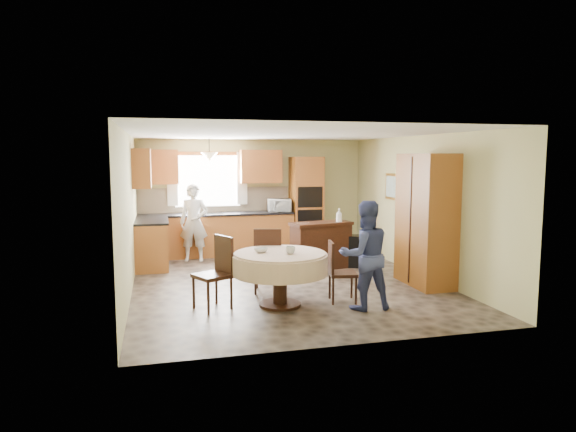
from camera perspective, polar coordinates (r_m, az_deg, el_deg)
The scene contains 36 objects.
floor at distance 8.78m, azimuth -0.30°, elevation -7.39°, with size 5.00×6.00×0.01m, color brown.
ceiling at distance 8.52m, azimuth -0.31°, elevation 9.14°, with size 5.00×6.00×0.01m, color white.
wall_back at distance 11.48m, azimuth -3.93°, elevation 2.24°, with size 5.00×0.02×2.50m, color tan.
wall_front at distance 5.72m, azimuth 6.99°, elevation -2.24°, with size 5.00×0.02×2.50m, color tan.
wall_left at distance 8.32m, azimuth -17.25°, elevation 0.28°, with size 0.02×6.00×2.50m, color tan.
wall_right at distance 9.48m, azimuth 14.53°, elevation 1.11°, with size 0.02×6.00×2.50m, color tan.
window at distance 11.31m, azimuth -8.93°, elevation 3.88°, with size 1.40×0.03×1.10m, color white.
curtain_left at distance 11.21m, azimuth -12.73°, elevation 4.03°, with size 0.22×0.02×1.15m, color white.
curtain_right at distance 11.35m, azimuth -5.12°, elevation 4.20°, with size 0.22×0.02×1.15m, color white.
base_cab_back at distance 11.16m, azimuth -7.92°, elevation -2.13°, with size 3.30×0.60×0.88m, color #C76C35.
counter_back at distance 11.10m, azimuth -7.95°, elevation 0.22°, with size 3.30×0.64×0.04m, color black.
base_cab_left at distance 10.20m, azimuth -14.91°, elevation -3.11°, with size 0.60×1.20×0.88m, color #C76C35.
counter_left at distance 10.14m, azimuth -14.99°, elevation -0.55°, with size 0.64×1.20×0.04m, color black.
backsplash at distance 11.36m, azimuth -8.14°, elevation 1.78°, with size 3.30×0.02×0.55m, color beige.
wall_cab_left at distance 11.10m, azimuth -14.31°, elevation 5.31°, with size 0.85×0.33×0.72m, color #CB6F32.
wall_cab_right at distance 11.32m, azimuth -3.05°, elevation 5.52°, with size 0.90×0.33×0.72m, color #CB6F32.
wall_cab_side at distance 10.07m, azimuth -15.93°, elevation 5.14°, with size 0.33×1.20×0.72m, color #CB6F32.
oven_tower at distance 11.46m, azimuth 2.02°, elevation 1.29°, with size 0.66×0.62×2.12m, color #C76C35.
oven_upper at distance 11.15m, azimuth 2.48°, elevation 2.11°, with size 0.56×0.01×0.45m, color black.
oven_lower at distance 11.20m, azimuth 2.47°, elevation -0.44°, with size 0.56×0.01×0.45m, color black.
pendant at distance 10.82m, azimuth -8.73°, elevation 6.52°, with size 0.36×0.36×0.18m, color beige.
sideboard at distance 9.80m, azimuth 3.69°, elevation -3.43°, with size 1.17×0.48×0.83m, color #39190F.
space_heater at distance 10.03m, azimuth 6.71°, elevation -3.86°, with size 0.45×0.31×0.61m, color black.
cupboard at distance 8.75m, azimuth 15.09°, elevation -0.43°, with size 0.57×1.14×2.17m, color #C76C35.
dining_table at distance 7.31m, azimuth -0.90°, elevation -5.40°, with size 1.36×1.36×0.77m.
chair_left at distance 7.30m, azimuth -7.88°, elevation -5.81°, with size 0.59×0.59×1.02m.
chair_back at distance 8.02m, azimuth -2.24°, elevation -4.59°, with size 0.54×0.54×1.03m.
chair_right at distance 7.58m, azimuth 5.56°, elevation -5.83°, with size 0.45×0.45×0.90m.
framed_picture at distance 10.37m, azimuth 11.62°, elevation 3.21°, with size 0.06×0.63×0.52m.
microwave at distance 11.27m, azimuth -0.98°, elevation 1.19°, with size 0.50×0.34×0.28m, color silver.
person_sink at distance 10.62m, azimuth -10.41°, elevation -0.73°, with size 0.58×0.38×1.57m, color silver.
person_dining at distance 7.23m, azimuth 8.55°, elevation -4.32°, with size 0.74×0.58×1.52m, color #39427E.
bowl_sideboard at distance 9.63m, azimuth 1.65°, elevation -0.92°, with size 0.23×0.23×0.06m, color #B2B2B2.
bottle_sideboard at distance 9.84m, azimuth 5.69°, elevation -0.06°, with size 0.12×0.12×0.31m, color silver.
cup_table at distance 7.17m, azimuth 0.26°, elevation -3.81°, with size 0.14×0.14×0.11m, color #B2B2B2.
bowl_table at distance 7.30m, azimuth -3.03°, elevation -3.82°, with size 0.20×0.20×0.06m, color #B2B2B2.
Camera 1 is at (-2.06, -8.26, 2.13)m, focal length 32.00 mm.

